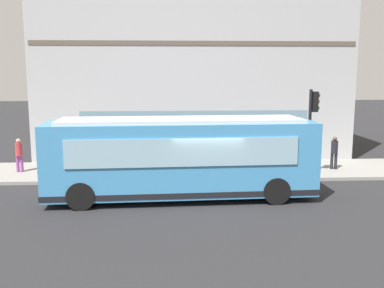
{
  "coord_description": "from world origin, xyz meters",
  "views": [
    {
      "loc": [
        -15.94,
        1.4,
        4.75
      ],
      "look_at": [
        1.76,
        0.43,
        1.86
      ],
      "focal_mm": 40.91,
      "sensor_mm": 36.0,
      "label": 1
    }
  ],
  "objects_px": {
    "newspaper_vending_box": "(159,155)",
    "pedestrian_near_building_entrance": "(19,153)",
    "city_bus_nearside": "(181,158)",
    "pedestrian_near_hydrant": "(334,150)",
    "traffic_light_near_corner": "(313,116)",
    "fire_hydrant": "(247,164)",
    "pedestrian_by_light_pole": "(213,155)",
    "pedestrian_walking_along_curb": "(139,145)"
  },
  "relations": [
    {
      "from": "pedestrian_near_hydrant",
      "to": "newspaper_vending_box",
      "type": "relative_size",
      "value": 1.77
    },
    {
      "from": "pedestrian_near_hydrant",
      "to": "pedestrian_near_building_entrance",
      "type": "relative_size",
      "value": 1.01
    },
    {
      "from": "pedestrian_by_light_pole",
      "to": "newspaper_vending_box",
      "type": "xyz_separation_m",
      "value": [
        2.29,
        2.47,
        -0.42
      ]
    },
    {
      "from": "pedestrian_walking_along_curb",
      "to": "newspaper_vending_box",
      "type": "height_order",
      "value": "pedestrian_walking_along_curb"
    },
    {
      "from": "fire_hydrant",
      "to": "city_bus_nearside",
      "type": "bearing_deg",
      "value": 138.34
    },
    {
      "from": "newspaper_vending_box",
      "to": "pedestrian_near_building_entrance",
      "type": "bearing_deg",
      "value": 102.0
    },
    {
      "from": "city_bus_nearside",
      "to": "pedestrian_near_building_entrance",
      "type": "height_order",
      "value": "city_bus_nearside"
    },
    {
      "from": "pedestrian_near_hydrant",
      "to": "newspaper_vending_box",
      "type": "xyz_separation_m",
      "value": [
        1.58,
        8.43,
        -0.46
      ]
    },
    {
      "from": "pedestrian_near_building_entrance",
      "to": "pedestrian_by_light_pole",
      "type": "bearing_deg",
      "value": -95.75
    },
    {
      "from": "pedestrian_near_hydrant",
      "to": "pedestrian_walking_along_curb",
      "type": "xyz_separation_m",
      "value": [
        1.39,
        9.42,
        0.14
      ]
    },
    {
      "from": "pedestrian_by_light_pole",
      "to": "pedestrian_near_building_entrance",
      "type": "height_order",
      "value": "pedestrian_near_building_entrance"
    },
    {
      "from": "fire_hydrant",
      "to": "pedestrian_near_building_entrance",
      "type": "relative_size",
      "value": 0.47
    },
    {
      "from": "pedestrian_by_light_pole",
      "to": "newspaper_vending_box",
      "type": "bearing_deg",
      "value": 47.22
    },
    {
      "from": "city_bus_nearside",
      "to": "traffic_light_near_corner",
      "type": "xyz_separation_m",
      "value": [
        2.84,
        -5.99,
        1.3
      ]
    },
    {
      "from": "traffic_light_near_corner",
      "to": "fire_hydrant",
      "type": "distance_m",
      "value": 3.73
    },
    {
      "from": "city_bus_nearside",
      "to": "pedestrian_by_light_pole",
      "type": "height_order",
      "value": "city_bus_nearside"
    },
    {
      "from": "pedestrian_by_light_pole",
      "to": "pedestrian_walking_along_curb",
      "type": "height_order",
      "value": "pedestrian_walking_along_curb"
    },
    {
      "from": "pedestrian_near_hydrant",
      "to": "fire_hydrant",
      "type": "bearing_deg",
      "value": 95.63
    },
    {
      "from": "traffic_light_near_corner",
      "to": "pedestrian_near_hydrant",
      "type": "relative_size",
      "value": 2.44
    },
    {
      "from": "pedestrian_by_light_pole",
      "to": "pedestrian_near_building_entrance",
      "type": "bearing_deg",
      "value": 84.25
    },
    {
      "from": "pedestrian_by_light_pole",
      "to": "newspaper_vending_box",
      "type": "height_order",
      "value": "pedestrian_by_light_pole"
    },
    {
      "from": "newspaper_vending_box",
      "to": "city_bus_nearside",
      "type": "bearing_deg",
      "value": -170.71
    },
    {
      "from": "traffic_light_near_corner",
      "to": "fire_hydrant",
      "type": "relative_size",
      "value": 5.25
    },
    {
      "from": "newspaper_vending_box",
      "to": "pedestrian_near_hydrant",
      "type": "bearing_deg",
      "value": -100.59
    },
    {
      "from": "traffic_light_near_corner",
      "to": "pedestrian_near_building_entrance",
      "type": "xyz_separation_m",
      "value": [
        1.37,
        13.41,
        -1.8
      ]
    },
    {
      "from": "pedestrian_walking_along_curb",
      "to": "pedestrian_near_building_entrance",
      "type": "xyz_separation_m",
      "value": [
        -1.19,
        5.51,
        -0.14
      ]
    },
    {
      "from": "fire_hydrant",
      "to": "newspaper_vending_box",
      "type": "height_order",
      "value": "newspaper_vending_box"
    },
    {
      "from": "fire_hydrant",
      "to": "pedestrian_near_hydrant",
      "type": "relative_size",
      "value": 0.46
    },
    {
      "from": "traffic_light_near_corner",
      "to": "fire_hydrant",
      "type": "xyz_separation_m",
      "value": [
        0.75,
        2.8,
        -2.35
      ]
    },
    {
      "from": "pedestrian_near_building_entrance",
      "to": "traffic_light_near_corner",
      "type": "bearing_deg",
      "value": -95.83
    },
    {
      "from": "city_bus_nearside",
      "to": "fire_hydrant",
      "type": "xyz_separation_m",
      "value": [
        3.59,
        -3.19,
        -1.04
      ]
    },
    {
      "from": "pedestrian_walking_along_curb",
      "to": "newspaper_vending_box",
      "type": "bearing_deg",
      "value": -79.13
    },
    {
      "from": "pedestrian_near_building_entrance",
      "to": "newspaper_vending_box",
      "type": "distance_m",
      "value": 6.67
    },
    {
      "from": "city_bus_nearside",
      "to": "fire_hydrant",
      "type": "relative_size",
      "value": 13.7
    },
    {
      "from": "city_bus_nearside",
      "to": "pedestrian_near_hydrant",
      "type": "bearing_deg",
      "value": -61.9
    },
    {
      "from": "fire_hydrant",
      "to": "pedestrian_walking_along_curb",
      "type": "height_order",
      "value": "pedestrian_walking_along_curb"
    },
    {
      "from": "fire_hydrant",
      "to": "pedestrian_near_building_entrance",
      "type": "xyz_separation_m",
      "value": [
        0.62,
        10.61,
        0.54
      ]
    },
    {
      "from": "traffic_light_near_corner",
      "to": "pedestrian_by_light_pole",
      "type": "xyz_separation_m",
      "value": [
        0.46,
        4.43,
        -1.83
      ]
    },
    {
      "from": "fire_hydrant",
      "to": "pedestrian_by_light_pole",
      "type": "height_order",
      "value": "pedestrian_by_light_pole"
    },
    {
      "from": "pedestrian_near_building_entrance",
      "to": "city_bus_nearside",
      "type": "bearing_deg",
      "value": -119.53
    },
    {
      "from": "traffic_light_near_corner",
      "to": "pedestrian_walking_along_curb",
      "type": "relative_size",
      "value": 2.15
    },
    {
      "from": "traffic_light_near_corner",
      "to": "pedestrian_by_light_pole",
      "type": "relative_size",
      "value": 2.52
    }
  ]
}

